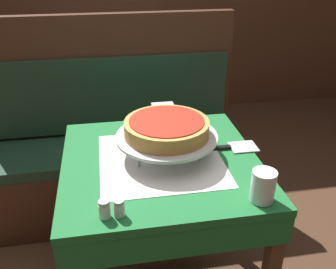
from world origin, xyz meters
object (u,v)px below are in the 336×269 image
(deep_dish_pizza, at_px, (167,128))
(pizza_server, at_px, (225,148))
(dining_table_front, at_px, (161,180))
(pizza_pan_stand, at_px, (167,137))
(water_glass_near, at_px, (263,186))
(napkin_holder, at_px, (163,113))
(dining_table_rear, at_px, (108,64))
(salt_shaker, at_px, (104,209))
(pepper_shaker, at_px, (119,208))
(condiment_caddy, at_px, (110,41))
(booth_bench, at_px, (114,159))

(deep_dish_pizza, height_order, pizza_server, deep_dish_pizza)
(dining_table_front, distance_m, pizza_pan_stand, 0.18)
(water_glass_near, height_order, napkin_holder, water_glass_near)
(dining_table_rear, height_order, salt_shaker, salt_shaker)
(pizza_server, bearing_deg, napkin_holder, 125.51)
(pepper_shaker, relative_size, napkin_holder, 0.57)
(water_glass_near, xyz_separation_m, pepper_shaker, (-0.46, 0.00, -0.03))
(pizza_pan_stand, xyz_separation_m, water_glass_near, (0.25, -0.34, -0.03))
(pizza_pan_stand, height_order, condiment_caddy, condiment_caddy)
(pizza_pan_stand, distance_m, salt_shaker, 0.42)
(pizza_pan_stand, bearing_deg, condiment_caddy, 95.01)
(water_glass_near, bearing_deg, pizza_pan_stand, 127.18)
(deep_dish_pizza, height_order, napkin_holder, deep_dish_pizza)
(booth_bench, distance_m, pepper_shaker, 1.11)
(dining_table_rear, xyz_separation_m, condiment_caddy, (0.03, 0.11, 0.15))
(dining_table_front, relative_size, deep_dish_pizza, 2.33)
(booth_bench, bearing_deg, condiment_caddy, 87.32)
(pizza_server, bearing_deg, dining_table_rear, 104.79)
(pizza_server, height_order, salt_shaker, salt_shaker)
(salt_shaker, bearing_deg, pepper_shaker, -0.00)
(napkin_holder, bearing_deg, pepper_shaker, -110.40)
(napkin_holder, relative_size, condiment_caddy, 0.65)
(dining_table_rear, bearing_deg, pizza_pan_stand, -83.47)
(booth_bench, xyz_separation_m, pizza_server, (0.45, -0.67, 0.41))
(deep_dish_pizza, bearing_deg, pizza_server, 2.00)
(dining_table_rear, height_order, napkin_holder, napkin_holder)
(dining_table_front, xyz_separation_m, dining_table_rear, (-0.16, 1.67, -0.01))
(dining_table_rear, distance_m, pepper_shaker, 1.98)
(pepper_shaker, bearing_deg, pizza_pan_stand, 58.69)
(pizza_server, xyz_separation_m, salt_shaker, (-0.49, -0.34, 0.03))
(dining_table_rear, distance_m, napkin_holder, 1.36)
(booth_bench, distance_m, water_glass_near, 1.21)
(deep_dish_pizza, bearing_deg, napkin_holder, 83.76)
(deep_dish_pizza, distance_m, salt_shaker, 0.43)
(booth_bench, xyz_separation_m, water_glass_near, (0.46, -1.02, 0.46))
(condiment_caddy, bearing_deg, pizza_server, -77.18)
(dining_table_front, xyz_separation_m, condiment_caddy, (-0.13, 1.78, 0.14))
(deep_dish_pizza, bearing_deg, water_glass_near, -52.82)
(pizza_pan_stand, height_order, deep_dish_pizza, deep_dish_pizza)
(pizza_pan_stand, bearing_deg, dining_table_rear, 96.53)
(pepper_shaker, bearing_deg, condiment_caddy, 88.61)
(dining_table_rear, height_order, deep_dish_pizza, deep_dish_pizza)
(water_glass_near, height_order, salt_shaker, water_glass_near)
(napkin_holder, bearing_deg, water_glass_near, -70.84)
(pizza_server, bearing_deg, dining_table_front, -172.16)
(pizza_server, xyz_separation_m, napkin_holder, (-0.21, 0.29, 0.04))
(pizza_server, height_order, pepper_shaker, pepper_shaker)
(salt_shaker, bearing_deg, water_glass_near, -0.05)
(dining_table_rear, relative_size, water_glass_near, 7.77)
(booth_bench, relative_size, water_glass_near, 13.59)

